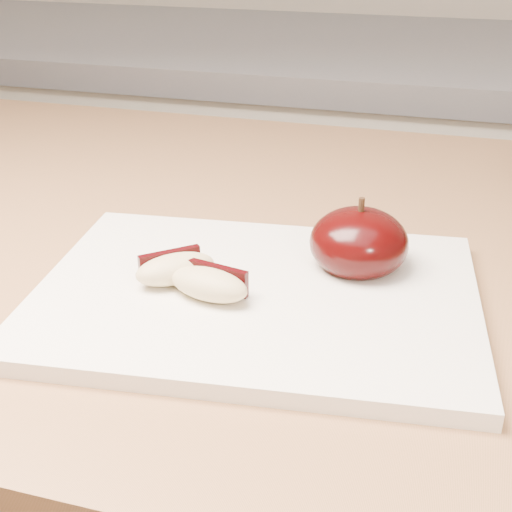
# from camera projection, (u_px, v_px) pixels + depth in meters

# --- Properties ---
(back_cabinet) EXTENTS (2.40, 0.62, 0.94)m
(back_cabinet) POSITION_uv_depth(u_px,v_px,m) (361.00, 287.00, 1.39)
(back_cabinet) COLOR silver
(back_cabinet) RESTS_ON ground
(cutting_board) EXTENTS (0.32, 0.25, 0.01)m
(cutting_board) POSITION_uv_depth(u_px,v_px,m) (256.00, 297.00, 0.49)
(cutting_board) COLOR white
(cutting_board) RESTS_ON island_counter
(apple_half) EXTENTS (0.08, 0.08, 0.06)m
(apple_half) POSITION_uv_depth(u_px,v_px,m) (359.00, 243.00, 0.51)
(apple_half) COLOR black
(apple_half) RESTS_ON cutting_board
(apple_wedge_a) EXTENTS (0.06, 0.06, 0.02)m
(apple_wedge_a) POSITION_uv_depth(u_px,v_px,m) (175.00, 268.00, 0.49)
(apple_wedge_a) COLOR tan
(apple_wedge_a) RESTS_ON cutting_board
(apple_wedge_b) EXTENTS (0.06, 0.04, 0.02)m
(apple_wedge_b) POSITION_uv_depth(u_px,v_px,m) (210.00, 284.00, 0.47)
(apple_wedge_b) COLOR tan
(apple_wedge_b) RESTS_ON cutting_board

